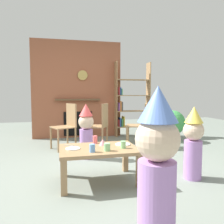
{
  "coord_description": "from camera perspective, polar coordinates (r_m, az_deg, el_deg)",
  "views": [
    {
      "loc": [
        -0.68,
        -3.13,
        1.1
      ],
      "look_at": [
        0.15,
        0.4,
        0.8
      ],
      "focal_mm": 36.06,
      "sensor_mm": 36.0,
      "label": 1
    }
  ],
  "objects": [
    {
      "name": "paper_plate_front",
      "position": [
        2.8,
        -9.9,
        -9.1
      ],
      "size": [
        0.18,
        0.18,
        0.01
      ],
      "primitive_type": "cylinder",
      "color": "white",
      "rests_on": "coffee_table"
    },
    {
      "name": "child_in_pink",
      "position": [
        3.08,
        19.9,
        -6.91
      ],
      "size": [
        0.26,
        0.26,
        0.93
      ],
      "rotation": [
        0.0,
        0.0,
        2.99
      ],
      "color": "#B27FCC",
      "rests_on": "ground_plane"
    },
    {
      "name": "potted_plant_tall",
      "position": [
        5.37,
        15.13,
        -2.8
      ],
      "size": [
        0.56,
        0.56,
        0.71
      ],
      "color": "#4C5660",
      "rests_on": "ground_plane"
    },
    {
      "name": "child_by_the_chairs",
      "position": [
        3.84,
        -6.57,
        -4.45
      ],
      "size": [
        0.26,
        0.26,
        0.93
      ],
      "rotation": [
        0.0,
        0.0,
        -1.54
      ],
      "color": "#B27FCC",
      "rests_on": "ground_plane"
    },
    {
      "name": "dining_chair_right",
      "position": [
        4.66,
        7.32,
        -2.59
      ],
      "size": [
        0.52,
        0.52,
        0.9
      ],
      "rotation": [
        0.0,
        0.0,
        2.76
      ],
      "color": "#9E7A51",
      "rests_on": "ground_plane"
    },
    {
      "name": "paper_cup_near_right",
      "position": [
        2.62,
        -5.02,
        -9.1
      ],
      "size": [
        0.07,
        0.07,
        0.09
      ],
      "primitive_type": "cylinder",
      "color": "#669EE0",
      "rests_on": "coffee_table"
    },
    {
      "name": "coffee_table",
      "position": [
        2.84,
        -3.39,
        -10.39
      ],
      "size": [
        0.95,
        0.67,
        0.43
      ],
      "color": "#9E7A51",
      "rests_on": "ground_plane"
    },
    {
      "name": "ground_plane",
      "position": [
        3.39,
        -0.96,
        -14.24
      ],
      "size": [
        12.0,
        12.0,
        0.0
      ],
      "primitive_type": "plane",
      "color": "gray"
    },
    {
      "name": "paper_cup_near_left",
      "position": [
        3.06,
        -4.3,
        -6.99
      ],
      "size": [
        0.06,
        0.06,
        0.1
      ],
      "primitive_type": "cylinder",
      "color": "#E5666B",
      "rests_on": "coffee_table"
    },
    {
      "name": "brick_fireplace_feature",
      "position": [
        5.75,
        -8.79,
        5.56
      ],
      "size": [
        2.2,
        0.28,
        2.4
      ],
      "color": "#935138",
      "rests_on": "ground_plane"
    },
    {
      "name": "paper_plate_rear",
      "position": [
        2.98,
        2.77,
        -8.17
      ],
      "size": [
        0.2,
        0.2,
        0.01
      ],
      "primitive_type": "cylinder",
      "color": "white",
      "rests_on": "coffee_table"
    },
    {
      "name": "dining_chair_middle",
      "position": [
        4.52,
        -2.92,
        -2.78
      ],
      "size": [
        0.54,
        0.54,
        0.9
      ],
      "rotation": [
        0.0,
        0.0,
        2.68
      ],
      "color": "#9E7A51",
      "rests_on": "ground_plane"
    },
    {
      "name": "birthday_cake_slice",
      "position": [
        2.95,
        -2.36,
        -7.63
      ],
      "size": [
        0.1,
        0.1,
        0.08
      ],
      "primitive_type": "cone",
      "color": "pink",
      "rests_on": "coffee_table"
    },
    {
      "name": "paper_cup_far_left",
      "position": [
        2.67,
        -1.26,
        -8.86
      ],
      "size": [
        0.08,
        0.08,
        0.09
      ],
      "primitive_type": "cylinder",
      "color": "#8CD18C",
      "rests_on": "coffee_table"
    },
    {
      "name": "child_with_cone_hat",
      "position": [
        1.68,
        11.35,
        -12.35
      ],
      "size": [
        0.32,
        0.32,
        1.15
      ],
      "rotation": [
        0.0,
        0.0,
        1.74
      ],
      "color": "#B27FCC",
      "rests_on": "ground_plane"
    },
    {
      "name": "paper_cup_center",
      "position": [
        2.79,
        2.83,
        -8.25
      ],
      "size": [
        0.07,
        0.07,
        0.09
      ],
      "primitive_type": "cylinder",
      "color": "#8CD18C",
      "rests_on": "coffee_table"
    },
    {
      "name": "dining_chair_left",
      "position": [
        4.56,
        -11.28,
        -2.8
      ],
      "size": [
        0.53,
        0.53,
        0.9
      ],
      "rotation": [
        0.0,
        0.0,
        3.55
      ],
      "color": "#9E7A51",
      "rests_on": "ground_plane"
    },
    {
      "name": "bookshelf",
      "position": [
        5.81,
        4.47,
        2.28
      ],
      "size": [
        0.9,
        0.28,
        1.9
      ],
      "color": "#9E7A51",
      "rests_on": "ground_plane"
    },
    {
      "name": "table_fork",
      "position": [
        2.98,
        -10.68,
        -8.3
      ],
      "size": [
        0.14,
        0.07,
        0.01
      ],
      "primitive_type": "cube",
      "rotation": [
        0.0,
        0.0,
        2.75
      ],
      "color": "silver",
      "rests_on": "coffee_table"
    }
  ]
}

